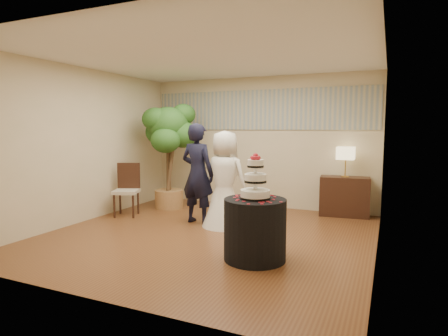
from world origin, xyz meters
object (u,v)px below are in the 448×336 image
at_px(groom, 198,174).
at_px(bride, 225,179).
at_px(ficus_tree, 168,155).
at_px(wedding_cake, 255,176).
at_px(cake_table, 255,229).
at_px(table_lamp, 345,162).
at_px(side_chair, 126,190).
at_px(console, 344,196).

relative_size(groom, bride, 1.08).
bearing_deg(ficus_tree, wedding_cake, -39.65).
distance_m(cake_table, table_lamp, 3.19).
height_order(groom, cake_table, groom).
bearing_deg(side_chair, groom, -18.60).
xyz_separation_m(console, table_lamp, (0.00, 0.00, 0.68)).
height_order(ficus_tree, side_chair, ficus_tree).
relative_size(cake_table, table_lamp, 1.39).
bearing_deg(table_lamp, groom, -145.28).
bearing_deg(table_lamp, bride, -138.12).
height_order(table_lamp, ficus_tree, ficus_tree).
relative_size(cake_table, console, 0.87).
bearing_deg(side_chair, console, 2.05).
relative_size(wedding_cake, side_chair, 0.58).
bearing_deg(cake_table, console, 75.42).
bearing_deg(groom, side_chair, 10.72).
relative_size(console, side_chair, 0.90).
xyz_separation_m(cake_table, console, (0.79, 3.02, -0.02)).
distance_m(groom, ficus_tree, 1.48).
relative_size(table_lamp, ficus_tree, 0.26).
height_order(cake_table, ficus_tree, ficus_tree).
xyz_separation_m(groom, ficus_tree, (-1.17, 0.88, 0.24)).
xyz_separation_m(table_lamp, side_chair, (-3.89, -1.72, -0.55)).
bearing_deg(groom, table_lamp, -137.77).
distance_m(table_lamp, side_chair, 4.29).
bearing_deg(side_chair, table_lamp, 2.05).
height_order(bride, console, bride).
bearing_deg(groom, bride, -172.37).
bearing_deg(bride, table_lamp, -131.86).
height_order(groom, wedding_cake, groom).
distance_m(bride, wedding_cake, 1.75).
distance_m(groom, wedding_cake, 2.11).
height_order(cake_table, table_lamp, table_lamp).
height_order(wedding_cake, table_lamp, wedding_cake).
bearing_deg(table_lamp, cake_table, -104.58).
bearing_deg(wedding_cake, console, 75.42).
xyz_separation_m(bride, console, (1.82, 1.63, -0.45)).
xyz_separation_m(console, side_chair, (-3.89, -1.72, 0.13)).
relative_size(groom, ficus_tree, 0.79).
xyz_separation_m(bride, ficus_tree, (-1.70, 0.88, 0.30)).
distance_m(console, table_lamp, 0.68).
relative_size(wedding_cake, console, 0.64).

